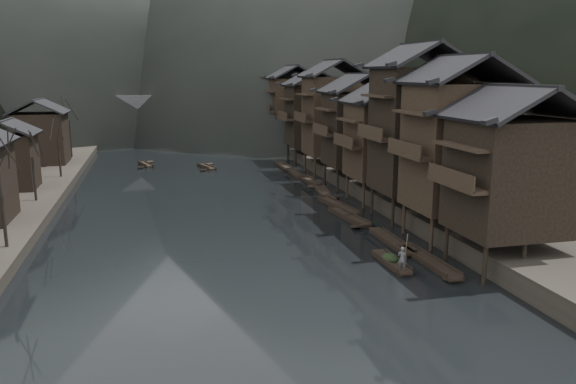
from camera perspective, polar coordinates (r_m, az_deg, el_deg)
name	(u,v)px	position (r m, az deg, el deg)	size (l,w,h in m)	color
water	(236,251)	(42.46, -5.28, -5.98)	(300.00, 300.00, 0.00)	black
right_bank	(420,152)	(90.56, 13.29, 3.96)	(40.00, 200.00, 1.80)	#2D2823
stilt_houses	(363,112)	(63.84, 7.60, 8.08)	(9.00, 67.60, 15.93)	black
bare_trees	(36,141)	(61.43, -24.21, 4.78)	(3.92, 59.07, 7.83)	black
moored_sampans	(332,199)	(58.58, 4.45, -0.73)	(2.94, 49.65, 0.47)	black
midriver_boats	(176,166)	(81.17, -11.32, 2.64)	(10.68, 9.36, 0.44)	black
stone_bridge	(182,115)	(112.43, -10.74, 7.73)	(40.00, 6.00, 9.00)	#4C4C4F
hero_sampan	(391,262)	(39.88, 10.45, -7.03)	(1.15, 5.05, 0.44)	black
cargo_heap	(390,253)	(39.91, 10.35, -6.16)	(1.11, 1.45, 0.67)	black
boatman	(402,255)	(38.02, 11.54, -6.33)	(0.61, 0.40, 1.68)	#555558
bamboo_pole	(407,217)	(37.37, 11.99, -2.48)	(0.06, 0.06, 4.35)	#8C7A51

